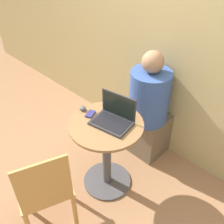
% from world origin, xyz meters
% --- Properties ---
extents(ground_plane, '(12.00, 12.00, 0.00)m').
position_xyz_m(ground_plane, '(0.00, 0.00, 0.00)').
color(ground_plane, '#9E704C').
extents(back_wall, '(7.00, 0.05, 2.60)m').
position_xyz_m(back_wall, '(0.00, 0.82, 1.30)').
color(back_wall, tan).
rests_on(back_wall, ground_plane).
extents(round_table, '(0.62, 0.62, 0.74)m').
position_xyz_m(round_table, '(0.00, 0.00, 0.48)').
color(round_table, '#4C4C51').
rests_on(round_table, ground_plane).
extents(laptop, '(0.35, 0.27, 0.23)m').
position_xyz_m(laptop, '(0.03, 0.06, 0.79)').
color(laptop, '#2D2D33').
rests_on(laptop, round_table).
extents(cell_phone, '(0.09, 0.11, 0.02)m').
position_xyz_m(cell_phone, '(-0.18, -0.01, 0.75)').
color(cell_phone, navy).
rests_on(cell_phone, round_table).
extents(computer_mouse, '(0.06, 0.05, 0.04)m').
position_xyz_m(computer_mouse, '(-0.27, -0.01, 0.76)').
color(computer_mouse, '#4C4C51').
rests_on(computer_mouse, round_table).
extents(chair_empty, '(0.52, 0.52, 0.89)m').
position_xyz_m(chair_empty, '(-0.02, -0.64, 0.46)').
color(chair_empty, tan).
rests_on(chair_empty, ground_plane).
extents(person_seated, '(0.38, 0.60, 1.19)m').
position_xyz_m(person_seated, '(0.00, 0.65, 0.49)').
color(person_seated, brown).
rests_on(person_seated, ground_plane).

